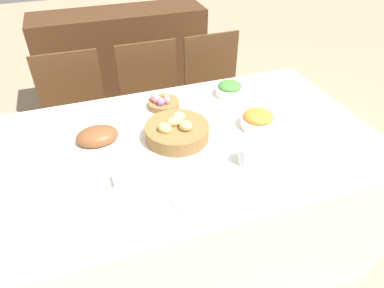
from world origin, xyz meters
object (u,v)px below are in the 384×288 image
chair_far_right (217,93)px  spoon (243,187)px  egg_basket (163,103)px  ham_platter (98,137)px  fork (166,206)px  chair_far_left (76,118)px  drinking_cup (247,155)px  green_salad_bowl (230,89)px  knife (236,188)px  bread_basket (177,131)px  butter_dish (126,178)px  carrot_bowl (258,120)px  sideboard (124,59)px  chair_far_center (154,104)px  dinner_plate (202,197)px

chair_far_right → spoon: 1.31m
egg_basket → spoon: size_ratio=1.07×
ham_platter → fork: bearing=-68.8°
chair_far_left → drinking_cup: chair_far_left is taller
green_salad_bowl → spoon: green_salad_bowl is taller
spoon → egg_basket: bearing=99.8°
knife → fork: bearing=-178.7°
drinking_cup → green_salad_bowl: bearing=72.9°
bread_basket → ham_platter: 0.37m
drinking_cup → butter_dish: drinking_cup is taller
chair_far_right → fork: chair_far_right is taller
spoon → drinking_cup: (0.08, 0.13, 0.04)m
chair_far_left → carrot_bowl: (0.87, -0.85, 0.32)m
chair_far_right → ham_platter: 1.20m
chair_far_right → knife: bearing=-111.1°
sideboard → butter_dish: (-0.30, -2.00, 0.36)m
chair_far_center → carrot_bowl: bearing=-67.9°
chair_far_left → bread_basket: (0.47, -0.81, 0.32)m
chair_far_left → sideboard: 1.09m
chair_far_center → ham_platter: chair_far_center is taller
chair_far_left → chair_far_center: bearing=0.8°
green_salad_bowl → dinner_plate: size_ratio=0.66×
spoon → knife: bearing=178.7°
carrot_bowl → chair_far_left: bearing=135.9°
spoon → chair_far_right: bearing=70.4°
fork → drinking_cup: bearing=20.0°
chair_far_left → fork: (0.30, -1.21, 0.28)m
bread_basket → egg_basket: bearing=87.7°
fork → knife: same height
spoon → butter_dish: butter_dish is taller
sideboard → spoon: size_ratio=9.34×
sideboard → butter_dish: sideboard is taller
knife → chair_far_center: bearing=93.8°
chair_far_right → green_salad_bowl: chair_far_right is taller
carrot_bowl → chair_far_right: bearing=80.4°
sideboard → spoon: bearing=-86.6°
chair_far_center → butter_dish: bearing=-108.7°
carrot_bowl → dinner_plate: (-0.43, -0.37, -0.03)m
sideboard → butter_dish: bearing=-98.6°
chair_far_left → chair_far_center: size_ratio=1.00×
chair_far_center → chair_far_right: same height
bread_basket → butter_dish: (-0.28, -0.22, -0.02)m
chair_far_center → spoon: size_ratio=5.64×
chair_far_right → green_salad_bowl: (-0.14, -0.51, 0.32)m
butter_dish → knife: bearing=-25.2°
chair_far_center → drinking_cup: size_ratio=11.36×
chair_far_center → sideboard: bearing=93.1°
bread_basket → fork: 0.44m
fork → butter_dish: (-0.12, 0.19, 0.01)m
chair_far_right → fork: (-0.72, -1.21, 0.28)m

